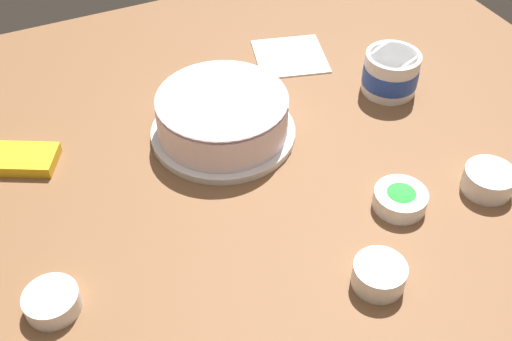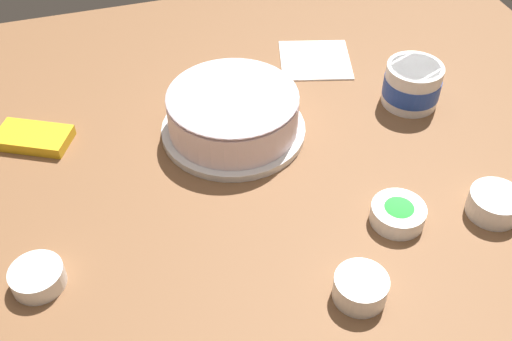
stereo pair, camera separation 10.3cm
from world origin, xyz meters
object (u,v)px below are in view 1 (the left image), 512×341
at_px(frosted_cake, 222,116).
at_px(frosting_tub, 391,72).
at_px(sprinkle_bowl_yellow, 489,180).
at_px(paper_napkin, 290,56).
at_px(sprinkle_bowl_green, 400,198).
at_px(candy_box_lower, 18,159).
at_px(sprinkle_bowl_orange, 379,275).
at_px(sprinkle_bowl_pink, 52,301).

distance_m(frosted_cake, frosting_tub, 0.36).
bearing_deg(sprinkle_bowl_yellow, paper_napkin, 103.37).
distance_m(sprinkle_bowl_green, candy_box_lower, 0.67).
relative_size(candy_box_lower, paper_napkin, 0.89).
bearing_deg(frosting_tub, sprinkle_bowl_orange, -125.52).
xyz_separation_m(sprinkle_bowl_yellow, sprinkle_bowl_green, (-0.16, 0.03, -0.00)).
bearing_deg(frosting_tub, sprinkle_bowl_pink, -161.76).
distance_m(sprinkle_bowl_green, paper_napkin, 0.47).
xyz_separation_m(frosted_cake, paper_napkin, (0.23, 0.18, -0.04)).
xyz_separation_m(frosting_tub, sprinkle_bowl_pink, (-0.73, -0.24, -0.03)).
distance_m(frosted_cake, sprinkle_bowl_yellow, 0.48).
bearing_deg(candy_box_lower, sprinkle_bowl_yellow, -2.28).
xyz_separation_m(sprinkle_bowl_green, paper_napkin, (0.04, 0.47, -0.01)).
height_order(frosted_cake, candy_box_lower, frosted_cake).
bearing_deg(sprinkle_bowl_yellow, frosting_tub, 88.62).
distance_m(frosting_tub, paper_napkin, 0.23).
bearing_deg(sprinkle_bowl_green, sprinkle_bowl_yellow, -10.44).
xyz_separation_m(frosted_cake, frosting_tub, (0.36, -0.01, -0.00)).
distance_m(frosting_tub, sprinkle_bowl_pink, 0.77).
height_order(sprinkle_bowl_yellow, sprinkle_bowl_green, sprinkle_bowl_yellow).
height_order(frosting_tub, paper_napkin, frosting_tub).
bearing_deg(frosting_tub, candy_box_lower, 172.78).
height_order(sprinkle_bowl_orange, sprinkle_bowl_pink, sprinkle_bowl_orange).
distance_m(frosted_cake, sprinkle_bowl_pink, 0.44).
bearing_deg(sprinkle_bowl_pink, sprinkle_bowl_green, -4.16).
bearing_deg(paper_napkin, frosted_cake, -142.32).
height_order(sprinkle_bowl_pink, sprinkle_bowl_green, sprinkle_bowl_green).
distance_m(frosted_cake, paper_napkin, 0.30).
relative_size(sprinkle_bowl_orange, candy_box_lower, 0.59).
height_order(frosted_cake, sprinkle_bowl_yellow, frosted_cake).
bearing_deg(sprinkle_bowl_orange, paper_napkin, 75.06).
xyz_separation_m(sprinkle_bowl_yellow, candy_box_lower, (-0.71, 0.40, -0.01)).
bearing_deg(paper_napkin, sprinkle_bowl_pink, -144.32).
relative_size(frosting_tub, paper_napkin, 0.74).
bearing_deg(frosted_cake, candy_box_lower, 167.29).
bearing_deg(sprinkle_bowl_orange, frosted_cake, 100.79).
xyz_separation_m(frosted_cake, sprinkle_bowl_pink, (-0.37, -0.25, -0.03)).
bearing_deg(frosting_tub, frosted_cake, 178.38).
relative_size(sprinkle_bowl_yellow, sprinkle_bowl_green, 0.97).
xyz_separation_m(sprinkle_bowl_pink, sprinkle_bowl_green, (0.56, -0.04, 0.00)).
xyz_separation_m(sprinkle_bowl_orange, candy_box_lower, (-0.44, 0.49, -0.01)).
xyz_separation_m(sprinkle_bowl_green, candy_box_lower, (-0.56, 0.37, -0.01)).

